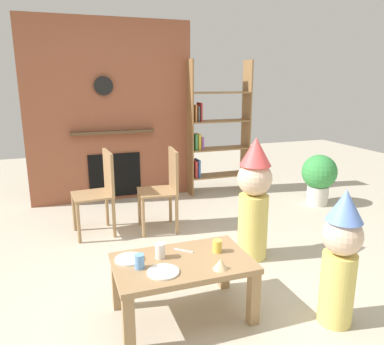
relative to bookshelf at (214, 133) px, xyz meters
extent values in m
plane|color=#BCB29E|center=(-1.19, -2.40, -0.87)|extent=(12.00, 12.00, 0.00)
cube|color=#935138|center=(-1.43, 0.20, 0.33)|extent=(2.20, 0.18, 2.40)
cube|color=black|center=(-1.43, 0.10, -0.52)|extent=(0.70, 0.02, 0.60)
cube|color=brown|center=(-1.43, 0.06, 0.08)|extent=(1.10, 0.10, 0.04)
cylinder|color=black|center=(-1.52, 0.08, 0.68)|extent=(0.24, 0.04, 0.24)
cube|color=olive|center=(-0.37, 0.00, 0.08)|extent=(0.02, 0.28, 1.90)
cube|color=olive|center=(0.51, 0.00, 0.08)|extent=(0.02, 0.28, 1.90)
cube|color=olive|center=(0.07, 0.00, -0.62)|extent=(0.86, 0.28, 0.02)
cube|color=olive|center=(0.07, 0.00, -0.22)|extent=(0.86, 0.28, 0.02)
cube|color=olive|center=(0.07, 0.00, 0.18)|extent=(0.86, 0.28, 0.02)
cube|color=olive|center=(0.07, 0.00, 0.58)|extent=(0.86, 0.28, 0.02)
cube|color=#B23333|center=(-0.30, 0.00, -0.50)|extent=(0.04, 0.20, 0.24)
cube|color=#3359A5|center=(-0.25, 0.00, -0.49)|extent=(0.03, 0.20, 0.25)
cube|color=#3F8C4C|center=(-0.30, 0.00, -0.10)|extent=(0.04, 0.20, 0.23)
cube|color=gold|center=(-0.25, 0.00, -0.10)|extent=(0.04, 0.20, 0.22)
cube|color=#8C4C99|center=(-0.21, 0.00, -0.12)|extent=(0.03, 0.20, 0.18)
cube|color=#D87F3F|center=(-0.31, 0.00, 0.30)|extent=(0.02, 0.20, 0.23)
cube|color=#4C4C51|center=(-0.27, 0.00, 0.29)|extent=(0.02, 0.20, 0.21)
cube|color=#B23333|center=(-0.23, 0.00, 0.31)|extent=(0.02, 0.20, 0.26)
cube|color=#9E7A51|center=(-1.36, -2.71, -0.47)|extent=(0.94, 0.57, 0.04)
cube|color=#9E7A51|center=(-1.78, -2.96, -0.68)|extent=(0.07, 0.07, 0.38)
cube|color=#9E7A51|center=(-0.93, -2.96, -0.68)|extent=(0.07, 0.07, 0.38)
cube|color=#9E7A51|center=(-1.78, -2.47, -0.68)|extent=(0.07, 0.07, 0.38)
cube|color=#9E7A51|center=(-0.93, -2.47, -0.68)|extent=(0.07, 0.07, 0.38)
cylinder|color=#F2CC4C|center=(-1.08, -2.67, -0.41)|extent=(0.07, 0.07, 0.09)
cylinder|color=silver|center=(-1.49, -2.63, -0.40)|extent=(0.07, 0.07, 0.11)
cylinder|color=#669EE0|center=(-1.66, -2.72, -0.40)|extent=(0.06, 0.06, 0.10)
cylinder|color=white|center=(-1.70, -2.58, -0.45)|extent=(0.20, 0.20, 0.01)
cylinder|color=white|center=(-1.53, -2.83, -0.45)|extent=(0.21, 0.21, 0.01)
cone|color=#EAC68C|center=(-1.16, -2.91, -0.42)|extent=(0.10, 0.10, 0.07)
cube|color=silver|center=(-1.31, -2.58, -0.45)|extent=(0.12, 0.11, 0.01)
cylinder|color=#E0CC66|center=(-0.40, -3.13, -0.62)|extent=(0.23, 0.23, 0.51)
sphere|color=beige|center=(-0.40, -3.13, -0.23)|extent=(0.26, 0.26, 0.26)
cone|color=#668CE5|center=(-0.40, -3.13, -0.03)|extent=(0.24, 0.24, 0.21)
cylinder|color=#E0CC66|center=(-0.47, -2.07, -0.57)|extent=(0.27, 0.27, 0.61)
sphere|color=beige|center=(-0.47, -2.07, -0.11)|extent=(0.31, 0.31, 0.31)
cone|color=#EA4C4C|center=(-0.47, -2.07, 0.14)|extent=(0.28, 0.28, 0.25)
cube|color=#9E7A51|center=(-1.82, -1.03, -0.43)|extent=(0.43, 0.43, 0.02)
cube|color=#9E7A51|center=(-1.63, -1.01, -0.20)|extent=(0.06, 0.40, 0.45)
cylinder|color=#9E7A51|center=(-2.01, -0.86, -0.66)|extent=(0.04, 0.04, 0.43)
cylinder|color=#9E7A51|center=(-1.98, -1.22, -0.66)|extent=(0.04, 0.04, 0.43)
cylinder|color=#9E7A51|center=(-1.65, -0.83, -0.66)|extent=(0.04, 0.04, 0.43)
cylinder|color=#9E7A51|center=(-1.62, -1.19, -0.66)|extent=(0.04, 0.04, 0.43)
cube|color=#9E7A51|center=(-1.14, -1.13, -0.43)|extent=(0.43, 0.43, 0.02)
cube|color=#9E7A51|center=(-0.95, -1.15, -0.20)|extent=(0.07, 0.40, 0.45)
cylinder|color=#9E7A51|center=(-1.30, -0.94, -0.66)|extent=(0.04, 0.04, 0.43)
cylinder|color=#9E7A51|center=(-1.33, -1.30, -0.66)|extent=(0.04, 0.04, 0.43)
cylinder|color=#9E7A51|center=(-0.94, -0.97, -0.66)|extent=(0.04, 0.04, 0.43)
cylinder|color=#9E7A51|center=(-0.98, -1.33, -0.66)|extent=(0.04, 0.04, 0.43)
cylinder|color=beige|center=(1.09, -0.99, -0.75)|extent=(0.28, 0.28, 0.25)
sphere|color=green|center=(1.09, -0.99, -0.43)|extent=(0.46, 0.46, 0.46)
camera|label=1|loc=(-2.07, -4.93, 0.75)|focal=34.87mm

